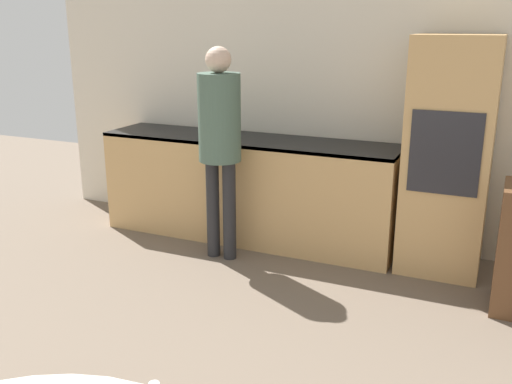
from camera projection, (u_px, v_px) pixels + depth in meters
name	position (u px, v px, depth m)	size (l,w,h in m)	color
wall_back	(371.00, 95.00, 4.78)	(6.31, 0.05, 2.60)	silver
kitchen_counter	(248.00, 187.00, 5.09)	(2.65, 0.60, 0.92)	tan
oven_unit	(448.00, 157.00, 4.32)	(0.62, 0.59, 1.80)	tan
person_standing	(220.00, 131.00, 4.48)	(0.34, 0.34, 1.71)	#262628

